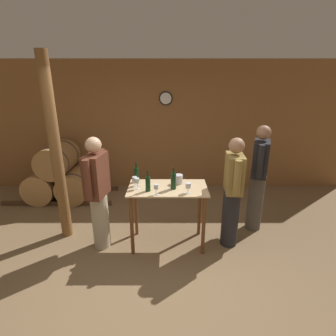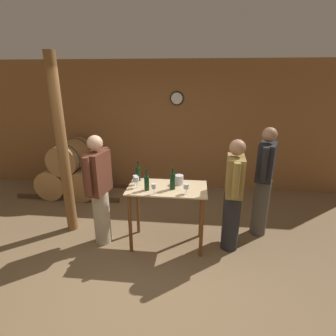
# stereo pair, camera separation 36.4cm
# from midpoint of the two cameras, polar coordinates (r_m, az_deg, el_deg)

# --- Properties ---
(ground_plane) EXTENTS (14.00, 14.00, 0.00)m
(ground_plane) POSITION_cam_midpoint_polar(r_m,az_deg,el_deg) (3.64, -7.07, -21.44)
(ground_plane) COLOR brown
(back_wall) EXTENTS (8.40, 0.08, 2.70)m
(back_wall) POSITION_cam_midpoint_polar(r_m,az_deg,el_deg) (5.65, -4.24, 8.91)
(back_wall) COLOR brown
(back_wall) RESTS_ON ground_plane
(barrel_rack) EXTENTS (2.14, 0.89, 1.15)m
(barrel_rack) POSITION_cam_midpoint_polar(r_m,az_deg,el_deg) (5.77, -24.00, -1.63)
(barrel_rack) COLOR #4C331E
(barrel_rack) RESTS_ON ground_plane
(tasting_table) EXTENTS (1.10, 0.61, 0.91)m
(tasting_table) POSITION_cam_midpoint_polar(r_m,az_deg,el_deg) (3.72, -2.82, -7.01)
(tasting_table) COLOR #D1B284
(tasting_table) RESTS_ON ground_plane
(wooden_post) EXTENTS (0.16, 0.16, 2.70)m
(wooden_post) POSITION_cam_midpoint_polar(r_m,az_deg,el_deg) (4.12, -25.53, 3.08)
(wooden_post) COLOR brown
(wooden_post) RESTS_ON ground_plane
(wine_bottle_far_left) EXTENTS (0.07, 0.07, 0.30)m
(wine_bottle_far_left) POSITION_cam_midpoint_polar(r_m,az_deg,el_deg) (3.84, -9.50, -1.42)
(wine_bottle_far_left) COLOR black
(wine_bottle_far_left) RESTS_ON tasting_table
(wine_bottle_left) EXTENTS (0.07, 0.07, 0.30)m
(wine_bottle_left) POSITION_cam_midpoint_polar(r_m,az_deg,el_deg) (3.51, -7.31, -3.38)
(wine_bottle_left) COLOR black
(wine_bottle_left) RESTS_ON tasting_table
(wine_bottle_center) EXTENTS (0.07, 0.07, 0.31)m
(wine_bottle_center) POSITION_cam_midpoint_polar(r_m,az_deg,el_deg) (3.55, -1.69, -2.82)
(wine_bottle_center) COLOR black
(wine_bottle_center) RESTS_ON tasting_table
(wine_glass_near_left) EXTENTS (0.07, 0.07, 0.14)m
(wine_glass_near_left) POSITION_cam_midpoint_polar(r_m,az_deg,el_deg) (3.70, -9.99, -2.55)
(wine_glass_near_left) COLOR silver
(wine_glass_near_left) RESTS_ON tasting_table
(wine_glass_near_center) EXTENTS (0.07, 0.07, 0.16)m
(wine_glass_near_center) POSITION_cam_midpoint_polar(r_m,az_deg,el_deg) (3.59, -9.59, -2.87)
(wine_glass_near_center) COLOR silver
(wine_glass_near_center) RESTS_ON tasting_table
(wine_glass_near_right) EXTENTS (0.06, 0.06, 0.15)m
(wine_glass_near_right) POSITION_cam_midpoint_polar(r_m,az_deg,el_deg) (3.39, -5.63, -4.22)
(wine_glass_near_right) COLOR silver
(wine_glass_near_right) RESTS_ON tasting_table
(wine_glass_far_side) EXTENTS (0.07, 0.07, 0.14)m
(wine_glass_far_side) POSITION_cam_midpoint_polar(r_m,az_deg,el_deg) (3.43, 1.46, -3.96)
(wine_glass_far_side) COLOR silver
(wine_glass_far_side) RESTS_ON tasting_table
(ice_bucket) EXTENTS (0.13, 0.13, 0.13)m
(ice_bucket) POSITION_cam_midpoint_polar(r_m,az_deg,el_deg) (3.74, -0.45, -2.50)
(ice_bucket) COLOR silver
(ice_bucket) RESTS_ON tasting_table
(person_host) EXTENTS (0.34, 0.56, 1.70)m
(person_host) POSITION_cam_midpoint_polar(r_m,az_deg,el_deg) (4.22, 16.82, -1.93)
(person_host) COLOR #4C4742
(person_host) RESTS_ON ground_plane
(person_visitor_with_scarf) EXTENTS (0.25, 0.59, 1.62)m
(person_visitor_with_scarf) POSITION_cam_midpoint_polar(r_m,az_deg,el_deg) (3.72, 11.24, -5.10)
(person_visitor_with_scarf) COLOR #232328
(person_visitor_with_scarf) RESTS_ON ground_plane
(person_visitor_bearded) EXTENTS (0.29, 0.58, 1.64)m
(person_visitor_bearded) POSITION_cam_midpoint_polar(r_m,az_deg,el_deg) (3.79, -17.67, -5.06)
(person_visitor_bearded) COLOR #B7AD93
(person_visitor_bearded) RESTS_ON ground_plane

